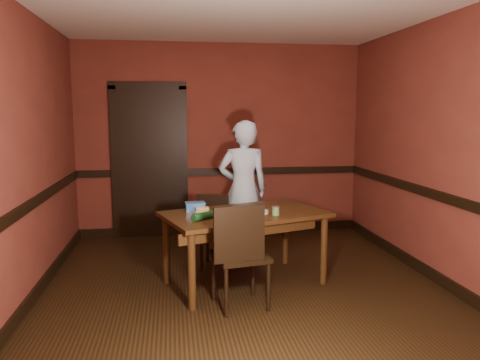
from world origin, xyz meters
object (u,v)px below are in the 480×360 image
object	(u,v)px
food_tub	(195,206)
cheese_saucer	(202,210)
person	(243,189)
sandwich_plate	(254,211)
dining_table	(245,248)
chair_near	(240,254)
chair_far	(218,232)
sauce_jar	(276,211)

from	to	relation	value
food_tub	cheese_saucer	bearing A→B (deg)	-63.51
person	sandwich_plate	xyz separation A→B (m)	(-0.04, -0.97, -0.06)
sandwich_plate	food_tub	size ratio (longest dim) A/B	1.37
cheese_saucer	food_tub	distance (m)	0.13
dining_table	chair_near	size ratio (longest dim) A/B	1.65
dining_table	chair_far	world-z (taller)	chair_far
dining_table	chair_near	distance (m)	0.57
dining_table	sandwich_plate	xyz separation A→B (m)	(0.09, -0.03, 0.39)
dining_table	food_tub	size ratio (longest dim) A/B	7.50
cheese_saucer	dining_table	bearing A→B (deg)	-7.35
person	dining_table	bearing A→B (deg)	80.61
chair_far	sandwich_plate	world-z (taller)	sandwich_plate
person	food_tub	distance (m)	0.99
chair_far	sauce_jar	xyz separation A→B (m)	(0.50, -0.72, 0.39)
dining_table	food_tub	bearing A→B (deg)	142.99
food_tub	dining_table	bearing A→B (deg)	-23.23
chair_far	chair_near	size ratio (longest dim) A/B	0.84
chair_near	sauce_jar	xyz separation A→B (m)	(0.40, 0.37, 0.31)
person	cheese_saucer	bearing A→B (deg)	56.43
dining_table	sauce_jar	size ratio (longest dim) A/B	18.22
dining_table	cheese_saucer	size ratio (longest dim) A/B	9.37
cheese_saucer	person	bearing A→B (deg)	58.11
person	sauce_jar	world-z (taller)	person
chair_far	dining_table	bearing A→B (deg)	-51.61
chair_far	person	distance (m)	0.67
cheese_saucer	food_tub	xyz separation A→B (m)	(-0.07, 0.11, 0.02)
sandwich_plate	food_tub	bearing A→B (deg)	161.14
chair_near	sauce_jar	bearing A→B (deg)	-148.21
sauce_jar	cheese_saucer	xyz separation A→B (m)	(-0.70, 0.23, -0.02)
chair_far	chair_near	distance (m)	1.10
food_tub	person	bearing A→B (deg)	46.90
chair_near	food_tub	bearing A→B (deg)	-73.53
chair_far	cheese_saucer	bearing A→B (deg)	-96.02
person	sandwich_plate	world-z (taller)	person
sandwich_plate	dining_table	bearing A→B (deg)	160.63
dining_table	person	size ratio (longest dim) A/B	0.96
cheese_saucer	chair_near	bearing A→B (deg)	-63.58
food_tub	sandwich_plate	bearing A→B (deg)	-23.32
dining_table	food_tub	xyz separation A→B (m)	(-0.49, 0.17, 0.42)
person	cheese_saucer	xyz separation A→B (m)	(-0.55, -0.89, -0.06)
chair_near	food_tub	world-z (taller)	chair_near
chair_near	person	world-z (taller)	person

